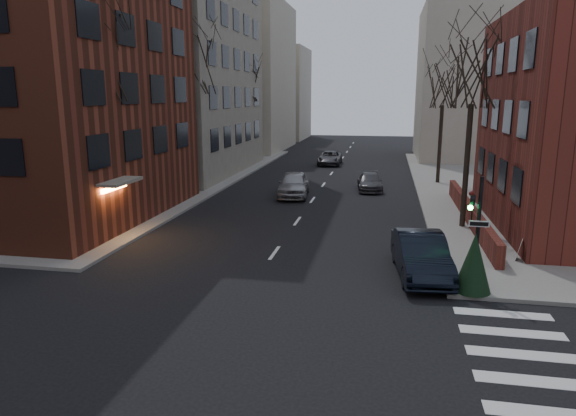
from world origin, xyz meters
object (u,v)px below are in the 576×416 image
object	(u,v)px
car_lane_gray	(370,182)
car_lane_far	(330,158)
tree_right_a	(474,71)
streetlamp_far	(258,121)
tree_left_c	(247,83)
traffic_signal	(475,239)
streetlamp_near	(183,137)
sandwich_board	(523,250)
car_lane_silver	(294,184)
tree_left_a	(103,61)
tree_left_b	(194,65)
tree_right_b	(444,85)
evergreen_shrub	(474,262)
parked_sedan	(421,255)

from	to	relation	value
car_lane_gray	car_lane_far	distance (m)	14.25
tree_right_a	streetlamp_far	size ratio (longest dim) A/B	1.55
car_lane_far	streetlamp_far	bearing A→B (deg)	178.35
tree_left_c	car_lane_gray	bearing A→B (deg)	-43.13
traffic_signal	streetlamp_near	world-z (taller)	streetlamp_near
tree_left_c	sandwich_board	world-z (taller)	tree_left_c
streetlamp_far	sandwich_board	world-z (taller)	streetlamp_far
car_lane_silver	car_lane_gray	bearing A→B (deg)	27.50
tree_left_a	car_lane_silver	distance (m)	15.27
traffic_signal	tree_left_b	distance (m)	24.87
traffic_signal	car_lane_far	size ratio (longest dim) A/B	0.83
tree_left_b	tree_right_a	size ratio (longest dim) A/B	1.11
tree_right_b	car_lane_far	bearing A→B (deg)	134.13
tree_left_b	evergreen_shrub	xyz separation A→B (m)	(16.66, -17.50, -7.71)
parked_sedan	sandwich_board	bearing A→B (deg)	22.28
tree_right_b	streetlamp_near	size ratio (longest dim) A/B	1.46
traffic_signal	evergreen_shrub	bearing A→B (deg)	-98.61
tree_left_c	tree_right_b	bearing A→B (deg)	-24.44
tree_right_b	traffic_signal	bearing A→B (deg)	-92.15
tree_right_a	evergreen_shrub	distance (m)	11.73
tree_left_c	streetlamp_near	distance (m)	18.40
tree_left_a	streetlamp_near	world-z (taller)	tree_left_a
parked_sedan	streetlamp_near	bearing A→B (deg)	134.55
tree_left_c	streetlamp_far	distance (m)	4.33
car_lane_far	parked_sedan	bearing A→B (deg)	-78.40
parked_sedan	car_lane_gray	bearing A→B (deg)	91.91
car_lane_far	car_lane_silver	bearing A→B (deg)	-93.16
sandwich_board	evergreen_shrub	size ratio (longest dim) A/B	0.41
car_lane_gray	car_lane_far	world-z (taller)	car_lane_far
traffic_signal	tree_right_a	xyz separation A→B (m)	(0.86, 9.01, 6.12)
tree_left_b	traffic_signal	bearing A→B (deg)	-45.46
tree_left_b	parked_sedan	distance (m)	23.23
tree_left_a	traffic_signal	bearing A→B (deg)	-16.65
tree_left_a	tree_right_b	xyz separation A→B (m)	(17.60, 18.00, -0.88)
streetlamp_far	evergreen_shrub	xyz separation A→B (m)	(16.06, -33.50, -3.03)
tree_right_a	streetlamp_far	distance (m)	29.65
car_lane_far	streetlamp_near	bearing A→B (deg)	-111.25
parked_sedan	evergreen_shrub	size ratio (longest dim) A/B	2.39
tree_left_a	tree_left_b	bearing A→B (deg)	90.00
tree_right_b	parked_sedan	world-z (taller)	tree_right_b
tree_right_a	streetlamp_near	world-z (taller)	tree_right_a
traffic_signal	tree_right_b	size ratio (longest dim) A/B	0.44
tree_left_a	tree_left_c	size ratio (longest dim) A/B	1.06
traffic_signal	car_lane_silver	xyz separation A→B (m)	(-9.42, 16.03, -1.06)
tree_left_b	tree_left_c	distance (m)	14.03
tree_left_a	tree_left_b	world-z (taller)	tree_left_b
streetlamp_far	parked_sedan	size ratio (longest dim) A/B	1.24
tree_left_a	streetlamp_far	world-z (taller)	tree_left_a
tree_right_a	parked_sedan	world-z (taller)	tree_right_a
car_lane_gray	sandwich_board	distance (m)	17.24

